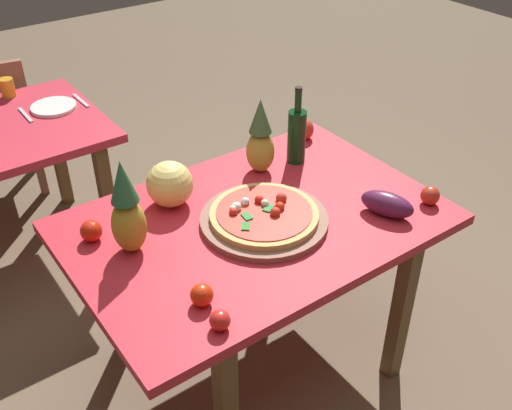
# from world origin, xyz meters

# --- Properties ---
(ground_plane) EXTENTS (10.00, 10.00, 0.00)m
(ground_plane) POSITION_xyz_m (0.00, 0.00, 0.00)
(ground_plane) COLOR brown
(display_table) EXTENTS (1.34, 0.91, 0.73)m
(display_table) POSITION_xyz_m (0.00, 0.00, 0.65)
(display_table) COLOR brown
(display_table) RESTS_ON ground_plane
(background_table) EXTENTS (0.95, 0.80, 0.73)m
(background_table) POSITION_xyz_m (-0.57, 1.27, 0.62)
(background_table) COLOR brown
(background_table) RESTS_ON ground_plane
(pizza_board) EXTENTS (0.46, 0.46, 0.02)m
(pizza_board) POSITION_xyz_m (0.01, -0.04, 0.74)
(pizza_board) COLOR brown
(pizza_board) RESTS_ON display_table
(pizza) EXTENTS (0.39, 0.39, 0.06)m
(pizza) POSITION_xyz_m (0.01, -0.04, 0.77)
(pizza) COLOR #E0A85E
(pizza) RESTS_ON pizza_board
(wine_bottle) EXTENTS (0.08, 0.08, 0.33)m
(wine_bottle) POSITION_xyz_m (0.38, 0.24, 0.86)
(wine_bottle) COLOR #0E3415
(wine_bottle) RESTS_ON display_table
(pineapple_left) EXTENTS (0.11, 0.11, 0.32)m
(pineapple_left) POSITION_xyz_m (0.21, 0.26, 0.87)
(pineapple_left) COLOR #AF9837
(pineapple_left) RESTS_ON display_table
(pineapple_right) EXTENTS (0.12, 0.12, 0.35)m
(pineapple_right) POSITION_xyz_m (-0.44, 0.10, 0.89)
(pineapple_right) COLOR #AE942B
(pineapple_right) RESTS_ON display_table
(melon) EXTENTS (0.17, 0.17, 0.17)m
(melon) POSITION_xyz_m (-0.20, 0.26, 0.82)
(melon) COLOR #E8D170
(melon) RESTS_ON display_table
(bell_pepper) EXTENTS (0.09, 0.09, 0.09)m
(bell_pepper) POSITION_xyz_m (0.54, 0.37, 0.78)
(bell_pepper) COLOR red
(bell_pepper) RESTS_ON display_table
(eggplant) EXTENTS (0.16, 0.22, 0.09)m
(eggplant) POSITION_xyz_m (0.41, -0.26, 0.78)
(eggplant) COLOR #531D41
(eggplant) RESTS_ON display_table
(tomato_beside_pepper) EXTENTS (0.08, 0.08, 0.08)m
(tomato_beside_pepper) POSITION_xyz_m (-0.53, 0.23, 0.77)
(tomato_beside_pepper) COLOR red
(tomato_beside_pepper) RESTS_ON display_table
(tomato_by_bottle) EXTENTS (0.07, 0.07, 0.07)m
(tomato_by_bottle) POSITION_xyz_m (-0.39, -0.26, 0.77)
(tomato_by_bottle) COLOR red
(tomato_by_bottle) RESTS_ON display_table
(tomato_at_corner) EXTENTS (0.07, 0.07, 0.07)m
(tomato_at_corner) POSITION_xyz_m (0.59, -0.30, 0.77)
(tomato_at_corner) COLOR red
(tomato_at_corner) RESTS_ON display_table
(tomato_near_board) EXTENTS (0.06, 0.06, 0.06)m
(tomato_near_board) POSITION_xyz_m (-0.40, -0.38, 0.76)
(tomato_near_board) COLOR red
(tomato_near_board) RESTS_ON display_table
(drinking_glass_juice) EXTENTS (0.07, 0.07, 0.09)m
(drinking_glass_juice) POSITION_xyz_m (-0.40, 1.60, 0.78)
(drinking_glass_juice) COLOR orange
(drinking_glass_juice) RESTS_ON background_table
(dinner_plate) EXTENTS (0.22, 0.22, 0.02)m
(dinner_plate) POSITION_xyz_m (-0.27, 1.33, 0.74)
(dinner_plate) COLOR white
(dinner_plate) RESTS_ON background_table
(fork_utensil) EXTENTS (0.02, 0.18, 0.01)m
(fork_utensil) POSITION_xyz_m (-0.41, 1.33, 0.74)
(fork_utensil) COLOR silver
(fork_utensil) RESTS_ON background_table
(knife_utensil) EXTENTS (0.02, 0.18, 0.01)m
(knife_utensil) POSITION_xyz_m (-0.13, 1.33, 0.74)
(knife_utensil) COLOR silver
(knife_utensil) RESTS_ON background_table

